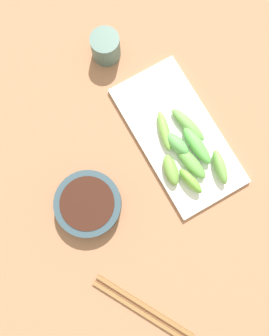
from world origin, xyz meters
name	(u,v)px	position (x,y,z in m)	size (l,w,h in m)	color
tabletop	(146,154)	(0.00, 0.00, 0.01)	(2.10, 2.10, 0.02)	#A36F4E
sauce_bowl	(88,204)	(-0.16, -0.04, 0.04)	(0.14, 0.14, 0.04)	#304752
serving_plate	(178,136)	(0.08, 0.00, 0.03)	(0.17, 0.34, 0.01)	white
broccoli_stalk_0	(164,131)	(0.06, 0.02, 0.04)	(0.02, 0.09, 0.02)	#77B148
broccoli_stalk_1	(197,145)	(0.10, -0.04, 0.05)	(0.03, 0.10, 0.03)	#5DBA4F
broccoli_stalk_2	(220,167)	(0.12, -0.11, 0.05)	(0.02, 0.08, 0.03)	#72B04F
broccoli_stalk_3	(188,125)	(0.11, 0.01, 0.04)	(0.03, 0.10, 0.02)	#68A34D
broccoli_stalk_4	(177,144)	(0.07, -0.02, 0.05)	(0.03, 0.06, 0.03)	#5FB258
broccoli_stalk_5	(190,181)	(0.05, -0.10, 0.05)	(0.02, 0.07, 0.03)	#71BA3F
broccoli_stalk_6	(171,170)	(0.02, -0.06, 0.05)	(0.03, 0.07, 0.03)	#6FA443
broccoli_stalk_7	(191,162)	(0.07, -0.07, 0.04)	(0.03, 0.09, 0.02)	#62A248
chopsticks	(143,309)	(-0.17, -0.28, 0.02)	(0.13, 0.21, 0.01)	olive
tea_cup	(106,47)	(0.04, 0.25, 0.05)	(0.07, 0.07, 0.06)	#4F6E65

